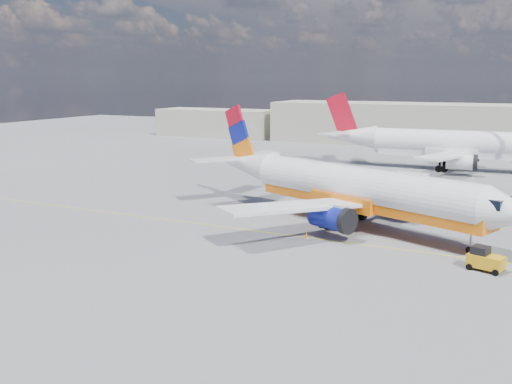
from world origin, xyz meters
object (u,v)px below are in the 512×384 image
at_px(gse_tug, 485,260).
at_px(main_jet, 352,188).
at_px(traffic_cone, 306,235).
at_px(second_jet, 452,145).

bearing_deg(gse_tug, main_jet, 163.57).
bearing_deg(traffic_cone, main_jet, 68.84).
distance_m(main_jet, traffic_cone, 6.70).
bearing_deg(traffic_cone, second_jet, 81.89).
relative_size(main_jet, second_jet, 0.93).
xyz_separation_m(main_jet, gse_tug, (11.66, -7.71, -2.64)).
height_order(second_jet, traffic_cone, second_jet).
bearing_deg(second_jet, traffic_cone, -101.12).
distance_m(gse_tug, traffic_cone, 13.97).
relative_size(second_jet, gse_tug, 14.03).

